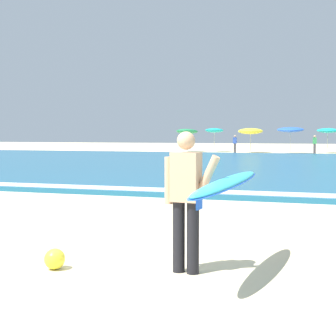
{
  "coord_description": "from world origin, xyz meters",
  "views": [
    {
      "loc": [
        2.76,
        -5.85,
        1.7
      ],
      "look_at": [
        0.23,
        2.32,
        1.1
      ],
      "focal_mm": 52.07,
      "sensor_mm": 36.0,
      "label": 1
    }
  ],
  "objects": [
    {
      "name": "surfer_with_board",
      "position": [
        1.47,
        -0.21,
        1.03
      ],
      "size": [
        1.09,
        2.38,
        1.73
      ],
      "color": "black",
      "rests_on": "ground"
    },
    {
      "name": "ground_plane",
      "position": [
        0.0,
        0.0,
        0.0
      ],
      "size": [
        160.0,
        160.0,
        0.0
      ],
      "primitive_type": "plane",
      "color": "beige"
    },
    {
      "name": "beach_umbrella_2",
      "position": [
        -3.12,
        38.46,
        1.93
      ],
      "size": [
        2.21,
        2.22,
        2.23
      ],
      "color": "beige",
      "rests_on": "ground"
    },
    {
      "name": "beach_umbrella_4",
      "position": [
        3.53,
        39.19,
        1.98
      ],
      "size": [
        1.87,
        1.88,
        2.23
      ],
      "color": "beige",
      "rests_on": "ground"
    },
    {
      "name": "sea",
      "position": [
        0.0,
        20.38,
        0.07
      ],
      "size": [
        120.0,
        28.0,
        0.14
      ],
      "primitive_type": "cube",
      "color": "#1E6084",
      "rests_on": "ground"
    },
    {
      "name": "beachgoer_near_row_left",
      "position": [
        2.46,
        37.45,
        0.84
      ],
      "size": [
        0.32,
        0.2,
        1.58
      ],
      "color": "#383842",
      "rests_on": "ground"
    },
    {
      "name": "beach_umbrella_3",
      "position": [
        0.44,
        37.38,
        2.05
      ],
      "size": [
        2.29,
        2.32,
        2.35
      ],
      "color": "beige",
      "rests_on": "ground"
    },
    {
      "name": "beach_umbrella_1",
      "position": [
        -6.69,
        39.6,
        2.02
      ],
      "size": [
        1.73,
        1.74,
        2.24
      ],
      "color": "beige",
      "rests_on": "ground"
    },
    {
      "name": "surf_foam",
      "position": [
        0.0,
        6.98,
        0.15
      ],
      "size": [
        120.0,
        0.85,
        0.01
      ],
      "primitive_type": "cube",
      "color": "white",
      "rests_on": "sea"
    },
    {
      "name": "beach_umbrella_0",
      "position": [
        -8.99,
        38.22,
        1.92
      ],
      "size": [
        2.01,
        2.04,
        2.22
      ],
      "color": "beige",
      "rests_on": "ground"
    },
    {
      "name": "beach_ball",
      "position": [
        -0.38,
        -0.52,
        0.13
      ],
      "size": [
        0.26,
        0.26,
        0.26
      ],
      "primitive_type": "sphere",
      "color": "yellow",
      "rests_on": "ground"
    },
    {
      "name": "beachgoer_near_row_mid",
      "position": [
        -4.29,
        37.02,
        0.84
      ],
      "size": [
        0.32,
        0.2,
        1.58
      ],
      "color": "#383842",
      "rests_on": "ground"
    }
  ]
}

